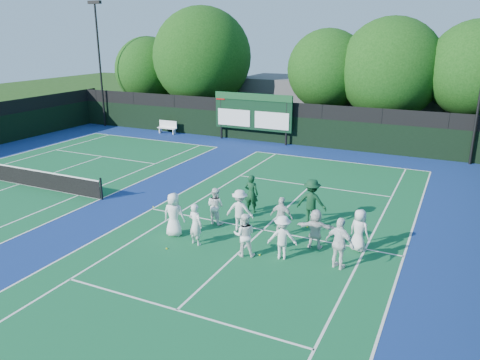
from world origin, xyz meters
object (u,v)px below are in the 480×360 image
at_px(tennis_net, 19,175).
at_px(bench, 168,127).
at_px(coach_left, 251,194).
at_px(scoreboard, 253,112).

distance_m(tennis_net, bench, 14.38).
distance_m(tennis_net, coach_left, 12.84).
bearing_deg(tennis_net, bench, 91.29).
relative_size(bench, coach_left, 0.93).
bearing_deg(bench, scoreboard, 1.66).
height_order(scoreboard, coach_left, scoreboard).
height_order(tennis_net, coach_left, coach_left).
height_order(tennis_net, bench, tennis_net).
relative_size(scoreboard, coach_left, 3.46).
height_order(scoreboard, tennis_net, scoreboard).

